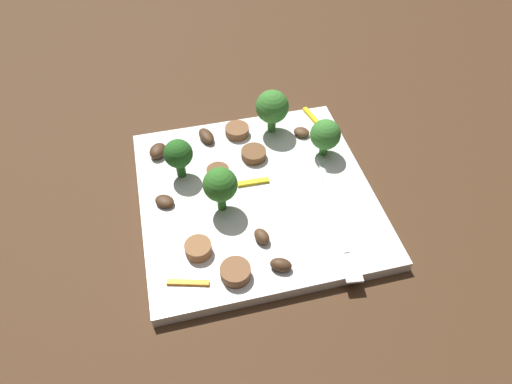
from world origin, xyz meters
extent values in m
plane|color=#422B19|center=(0.00, 0.00, 0.00)|extent=(1.40, 1.40, 0.00)
cube|color=white|center=(0.00, 0.00, 0.01)|extent=(0.27, 0.27, 0.01)
cube|color=silver|center=(0.04, 0.08, 0.02)|extent=(0.14, 0.02, 0.00)
cube|color=silver|center=(0.13, 0.07, 0.02)|extent=(0.04, 0.02, 0.00)
cylinder|color=#408630|center=(-0.10, 0.05, 0.03)|extent=(0.01, 0.01, 0.03)
sphere|color=#387A2D|center=(-0.10, 0.05, 0.05)|extent=(0.04, 0.04, 0.04)
cylinder|color=#408630|center=(-0.04, 0.10, 0.03)|extent=(0.01, 0.01, 0.02)
sphere|color=#387A2D|center=(-0.04, 0.10, 0.05)|extent=(0.04, 0.04, 0.04)
cylinder|color=#296420|center=(-0.05, -0.08, 0.03)|extent=(0.01, 0.01, 0.03)
sphere|color=#235B1E|center=(-0.05, -0.08, 0.05)|extent=(0.03, 0.03, 0.03)
cylinder|color=#347525|center=(0.01, -0.04, 0.03)|extent=(0.01, 0.01, 0.03)
sphere|color=#2D6B23|center=(0.01, -0.04, 0.05)|extent=(0.04, 0.04, 0.04)
cylinder|color=brown|center=(-0.11, 0.00, 0.02)|extent=(0.03, 0.03, 0.01)
cylinder|color=brown|center=(-0.06, 0.01, 0.02)|extent=(0.04, 0.04, 0.01)
cylinder|color=brown|center=(0.11, -0.05, 0.02)|extent=(0.04, 0.04, 0.01)
cylinder|color=brown|center=(0.07, -0.08, 0.02)|extent=(0.04, 0.04, 0.01)
cylinder|color=brown|center=(-0.03, -0.04, 0.02)|extent=(0.04, 0.04, 0.02)
ellipsoid|color=#422B19|center=(-0.01, -0.11, 0.02)|extent=(0.03, 0.03, 0.01)
ellipsoid|color=#4C331E|center=(0.07, -0.01, 0.02)|extent=(0.02, 0.02, 0.01)
ellipsoid|color=#422B19|center=(-0.11, -0.04, 0.02)|extent=(0.03, 0.02, 0.01)
ellipsoid|color=#4C331E|center=(-0.08, 0.08, 0.02)|extent=(0.03, 0.03, 0.01)
ellipsoid|color=#422B19|center=(-0.09, -0.11, 0.02)|extent=(0.03, 0.03, 0.01)
ellipsoid|color=#422B19|center=(0.11, 0.00, 0.02)|extent=(0.02, 0.03, 0.01)
cube|color=yellow|center=(-0.11, 0.11, 0.02)|extent=(0.06, 0.02, 0.00)
cube|color=orange|center=(0.10, -0.10, 0.02)|extent=(0.02, 0.04, 0.00)
cube|color=yellow|center=(-0.01, 0.00, 0.02)|extent=(0.01, 0.04, 0.00)
camera|label=1|loc=(0.35, -0.08, 0.42)|focal=32.19mm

